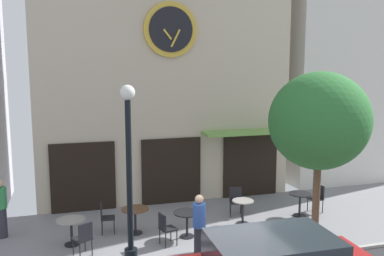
{
  "coord_description": "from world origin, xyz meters",
  "views": [
    {
      "loc": [
        -3.55,
        -8.82,
        4.79
      ],
      "look_at": [
        -0.2,
        2.59,
        3.02
      ],
      "focal_mm": 39.53,
      "sensor_mm": 36.0,
      "label": 1
    }
  ],
  "objects_px": {
    "street_lamp": "(129,175)",
    "cafe_chair_near_tree": "(165,227)",
    "cafe_chair_mid_row": "(236,199)",
    "street_tree": "(320,121)",
    "cafe_table_center_left": "(243,208)",
    "cafe_chair_facing_wall": "(317,196)",
    "cafe_table_leftmost": "(187,218)",
    "cafe_chair_corner": "(84,237)",
    "cafe_table_near_curb": "(71,226)",
    "cafe_table_center": "(300,200)",
    "cafe_table_center_right": "(135,215)",
    "pedestrian_green": "(1,208)",
    "pedestrian_blue": "(199,227)",
    "cafe_chair_under_awning": "(105,216)"
  },
  "relations": [
    {
      "from": "cafe_table_center_left",
      "to": "cafe_chair_mid_row",
      "type": "distance_m",
      "value": 0.83
    },
    {
      "from": "cafe_table_center_left",
      "to": "cafe_chair_mid_row",
      "type": "bearing_deg",
      "value": 83.04
    },
    {
      "from": "cafe_table_center",
      "to": "cafe_chair_mid_row",
      "type": "xyz_separation_m",
      "value": [
        -1.93,
        0.69,
        -0.01
      ]
    },
    {
      "from": "cafe_chair_near_tree",
      "to": "street_lamp",
      "type": "bearing_deg",
      "value": -144.16
    },
    {
      "from": "cafe_chair_mid_row",
      "to": "street_tree",
      "type": "bearing_deg",
      "value": -63.31
    },
    {
      "from": "cafe_chair_mid_row",
      "to": "pedestrian_blue",
      "type": "distance_m",
      "value": 3.44
    },
    {
      "from": "street_lamp",
      "to": "cafe_chair_near_tree",
      "type": "distance_m",
      "value": 2.11
    },
    {
      "from": "cafe_chair_near_tree",
      "to": "cafe_table_center_left",
      "type": "bearing_deg",
      "value": 18.04
    },
    {
      "from": "street_tree",
      "to": "cafe_table_leftmost",
      "type": "bearing_deg",
      "value": 158.55
    },
    {
      "from": "pedestrian_blue",
      "to": "pedestrian_green",
      "type": "bearing_deg",
      "value": 149.5
    },
    {
      "from": "cafe_table_leftmost",
      "to": "cafe_chair_under_awning",
      "type": "distance_m",
      "value": 2.38
    },
    {
      "from": "cafe_chair_corner",
      "to": "pedestrian_blue",
      "type": "distance_m",
      "value": 2.92
    },
    {
      "from": "cafe_chair_corner",
      "to": "pedestrian_green",
      "type": "xyz_separation_m",
      "value": [
        -2.15,
        1.9,
        0.33
      ]
    },
    {
      "from": "cafe_chair_under_awning",
      "to": "cafe_table_center",
      "type": "bearing_deg",
      "value": -3.09
    },
    {
      "from": "cafe_table_leftmost",
      "to": "cafe_table_center_left",
      "type": "relative_size",
      "value": 1.04
    },
    {
      "from": "cafe_table_center_left",
      "to": "cafe_table_center",
      "type": "height_order",
      "value": "same"
    },
    {
      "from": "cafe_table_center",
      "to": "cafe_chair_facing_wall",
      "type": "xyz_separation_m",
      "value": [
        0.77,
        0.2,
        -0.01
      ]
    },
    {
      "from": "cafe_chair_corner",
      "to": "cafe_chair_under_awning",
      "type": "relative_size",
      "value": 1.0
    },
    {
      "from": "cafe_chair_corner",
      "to": "cafe_table_leftmost",
      "type": "bearing_deg",
      "value": 9.42
    },
    {
      "from": "cafe_chair_corner",
      "to": "pedestrian_green",
      "type": "relative_size",
      "value": 0.54
    },
    {
      "from": "street_lamp",
      "to": "cafe_table_center",
      "type": "height_order",
      "value": "street_lamp"
    },
    {
      "from": "street_lamp",
      "to": "cafe_table_leftmost",
      "type": "distance_m",
      "value": 2.67
    },
    {
      "from": "cafe_table_center_left",
      "to": "cafe_chair_mid_row",
      "type": "height_order",
      "value": "cafe_chair_mid_row"
    },
    {
      "from": "cafe_table_near_curb",
      "to": "cafe_chair_near_tree",
      "type": "height_order",
      "value": "cafe_chair_near_tree"
    },
    {
      "from": "street_lamp",
      "to": "cafe_chair_near_tree",
      "type": "xyz_separation_m",
      "value": [
        1.04,
        0.75,
        -1.68
      ]
    },
    {
      "from": "cafe_table_center_left",
      "to": "cafe_chair_under_awning",
      "type": "distance_m",
      "value": 4.1
    },
    {
      "from": "street_tree",
      "to": "cafe_table_center_left",
      "type": "height_order",
      "value": "street_tree"
    },
    {
      "from": "street_lamp",
      "to": "cafe_chair_mid_row",
      "type": "bearing_deg",
      "value": 32.91
    },
    {
      "from": "cafe_chair_corner",
      "to": "cafe_table_center",
      "type": "bearing_deg",
      "value": 8.9
    },
    {
      "from": "street_tree",
      "to": "cafe_table_near_curb",
      "type": "xyz_separation_m",
      "value": [
        -6.4,
        1.64,
        -2.81
      ]
    },
    {
      "from": "cafe_chair_corner",
      "to": "street_lamp",
      "type": "bearing_deg",
      "value": -31.75
    },
    {
      "from": "cafe_table_near_curb",
      "to": "cafe_chair_corner",
      "type": "bearing_deg",
      "value": -70.13
    },
    {
      "from": "cafe_table_leftmost",
      "to": "street_lamp",
      "type": "bearing_deg",
      "value": -146.85
    },
    {
      "from": "cafe_chair_mid_row",
      "to": "pedestrian_blue",
      "type": "bearing_deg",
      "value": -127.4
    },
    {
      "from": "cafe_table_leftmost",
      "to": "cafe_table_center_right",
      "type": "bearing_deg",
      "value": 154.48
    },
    {
      "from": "cafe_table_leftmost",
      "to": "cafe_table_center_left",
      "type": "bearing_deg",
      "value": 13.52
    },
    {
      "from": "cafe_chair_mid_row",
      "to": "cafe_table_center_left",
      "type": "bearing_deg",
      "value": -96.96
    },
    {
      "from": "cafe_chair_near_tree",
      "to": "cafe_chair_facing_wall",
      "type": "bearing_deg",
      "value": 12.31
    },
    {
      "from": "street_tree",
      "to": "cafe_chair_facing_wall",
      "type": "height_order",
      "value": "street_tree"
    },
    {
      "from": "street_tree",
      "to": "cafe_table_leftmost",
      "type": "distance_m",
      "value": 4.49
    },
    {
      "from": "street_tree",
      "to": "cafe_table_near_curb",
      "type": "distance_m",
      "value": 7.18
    },
    {
      "from": "street_lamp",
      "to": "cafe_table_near_curb",
      "type": "distance_m",
      "value": 2.64
    },
    {
      "from": "cafe_table_center",
      "to": "cafe_chair_facing_wall",
      "type": "height_order",
      "value": "cafe_chair_facing_wall"
    },
    {
      "from": "cafe_table_center",
      "to": "cafe_chair_mid_row",
      "type": "bearing_deg",
      "value": 160.36
    },
    {
      "from": "street_lamp",
      "to": "cafe_table_center_left",
      "type": "height_order",
      "value": "street_lamp"
    },
    {
      "from": "cafe_chair_near_tree",
      "to": "pedestrian_green",
      "type": "xyz_separation_m",
      "value": [
        -4.27,
        1.82,
        0.33
      ]
    },
    {
      "from": "cafe_table_leftmost",
      "to": "pedestrian_green",
      "type": "distance_m",
      "value": 5.19
    },
    {
      "from": "cafe_chair_facing_wall",
      "to": "cafe_chair_corner",
      "type": "distance_m",
      "value": 7.62
    },
    {
      "from": "cafe_chair_corner",
      "to": "street_tree",
      "type": "bearing_deg",
      "value": -7.62
    },
    {
      "from": "street_tree",
      "to": "cafe_table_near_curb",
      "type": "bearing_deg",
      "value": 165.66
    }
  ]
}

